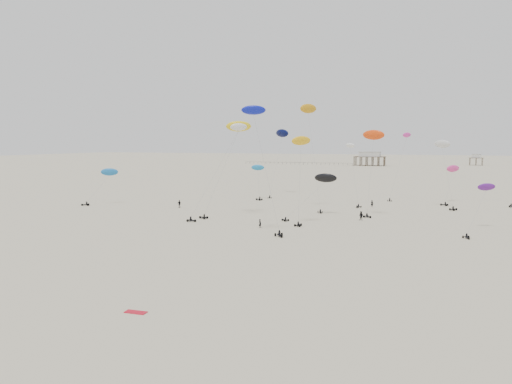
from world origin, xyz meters
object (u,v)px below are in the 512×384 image
at_px(rig_4, 261,146).
at_px(spectator_0, 260,228).
at_px(pavilion_small, 476,160).
at_px(rig_9, 258,177).
at_px(pavilion_main, 370,160).
at_px(rig_0, 482,199).

height_order(rig_4, spectator_0, rig_4).
distance_m(pavilion_small, rig_9, 257.65).
distance_m(pavilion_main, pavilion_small, 76.16).
bearing_deg(rig_4, pavilion_small, -137.50).
xyz_separation_m(rig_0, rig_4, (-37.83, -17.55, 10.00)).
relative_size(rig_0, spectator_0, 7.74).
distance_m(pavilion_small, spectator_0, 297.92).
height_order(pavilion_main, pavilion_small, pavilion_main).
relative_size(rig_9, spectator_0, 5.03).
distance_m(rig_0, rig_9, 66.41).
bearing_deg(pavilion_main, rig_9, -91.51).
xyz_separation_m(pavilion_main, rig_9, (-5.71, -216.25, 2.19)).
bearing_deg(spectator_0, rig_0, -130.07).
height_order(rig_0, spectator_0, rig_0).
bearing_deg(spectator_0, pavilion_small, -67.16).
bearing_deg(rig_0, spectator_0, -4.06).
height_order(pavilion_main, spectator_0, pavilion_main).
bearing_deg(pavilion_small, rig_4, -100.78).
relative_size(rig_4, spectator_0, 11.68).
xyz_separation_m(pavilion_small, rig_0, (-18.94, -280.71, 2.46)).
height_order(rig_0, rig_4, rig_4).
relative_size(pavilion_main, rig_0, 1.35).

